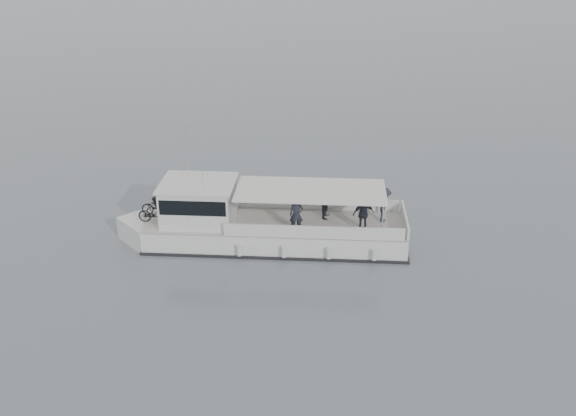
{
  "coord_description": "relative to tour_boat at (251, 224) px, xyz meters",
  "views": [
    {
      "loc": [
        -1.05,
        -26.04,
        12.44
      ],
      "look_at": [
        0.61,
        -2.17,
        1.6
      ],
      "focal_mm": 40.0,
      "sensor_mm": 36.0,
      "label": 1
    }
  ],
  "objects": [
    {
      "name": "tour_boat",
      "position": [
        0.0,
        0.0,
        0.0
      ],
      "size": [
        12.26,
        4.41,
        5.1
      ],
      "rotation": [
        0.0,
        0.0,
        -0.14
      ],
      "color": "white",
      "rests_on": "ground"
    },
    {
      "name": "ground",
      "position": [
        0.94,
        2.02,
        -0.84
      ],
      "size": [
        1400.0,
        1400.0,
        0.0
      ],
      "primitive_type": "plane",
      "color": "slate",
      "rests_on": "ground"
    }
  ]
}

